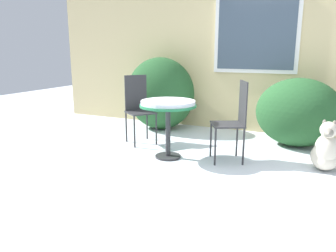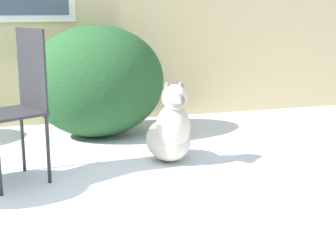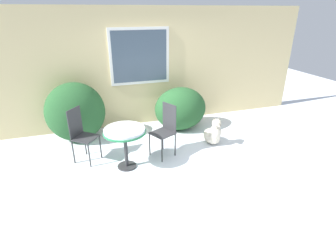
{
  "view_description": "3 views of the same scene",
  "coord_description": "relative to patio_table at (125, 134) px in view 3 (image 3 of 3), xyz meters",
  "views": [
    {
      "loc": [
        0.83,
        -3.4,
        1.37
      ],
      "look_at": [
        -0.87,
        0.3,
        0.42
      ],
      "focal_mm": 35.0,
      "sensor_mm": 36.0,
      "label": 1
    },
    {
      "loc": [
        -0.13,
        -2.91,
        1.15
      ],
      "look_at": [
        0.99,
        0.67,
        0.26
      ],
      "focal_mm": 55.0,
      "sensor_mm": 36.0,
      "label": 2
    },
    {
      "loc": [
        -1.4,
        -3.72,
        2.56
      ],
      "look_at": [
        0.0,
        0.6,
        0.55
      ],
      "focal_mm": 28.0,
      "sensor_mm": 36.0,
      "label": 3
    }
  ],
  "objects": [
    {
      "name": "ground_plane",
      "position": [
        0.87,
        -0.3,
        -0.64
      ],
      "size": [
        16.0,
        16.0,
        0.0
      ],
      "primitive_type": "plane",
      "color": "silver"
    },
    {
      "name": "shrub_left",
      "position": [
        -0.79,
        1.41,
        -0.02
      ],
      "size": [
        1.21,
        0.98,
        1.25
      ],
      "color": "#235128",
      "rests_on": "ground_plane"
    },
    {
      "name": "patio_chair_far_side",
      "position": [
        0.79,
        0.23,
        -0.1
      ],
      "size": [
        0.51,
        0.51,
        1.0
      ],
      "rotation": [
        0.0,
        0.0,
        -1.11
      ],
      "color": "#2D2D30",
      "rests_on": "ground_plane"
    },
    {
      "name": "dog",
      "position": [
        1.85,
        0.32,
        -0.42
      ],
      "size": [
        0.33,
        0.64,
        0.62
      ],
      "rotation": [
        0.0,
        0.0,
        -0.02
      ],
      "color": "beige",
      "rests_on": "ground_plane"
    },
    {
      "name": "house_wall",
      "position": [
        0.86,
        1.9,
        0.71
      ],
      "size": [
        8.0,
        0.1,
        2.66
      ],
      "color": "#D1BC84",
      "rests_on": "ground_plane"
    },
    {
      "name": "shrub_middle",
      "position": [
        1.48,
        1.26,
        -0.15
      ],
      "size": [
        1.19,
        0.91,
        0.99
      ],
      "color": "#235128",
      "rests_on": "ground_plane"
    },
    {
      "name": "patio_table",
      "position": [
        0.0,
        0.0,
        0.0
      ],
      "size": [
        0.72,
        0.72,
        0.75
      ],
      "color": "#2D2D30",
      "rests_on": "ground_plane"
    },
    {
      "name": "patio_chair_near_table",
      "position": [
        -0.71,
        0.49,
        -0.1
      ],
      "size": [
        0.53,
        0.53,
        1.0
      ],
      "rotation": [
        0.0,
        0.0,
        0.9
      ],
      "color": "#2D2D30",
      "rests_on": "ground_plane"
    }
  ]
}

